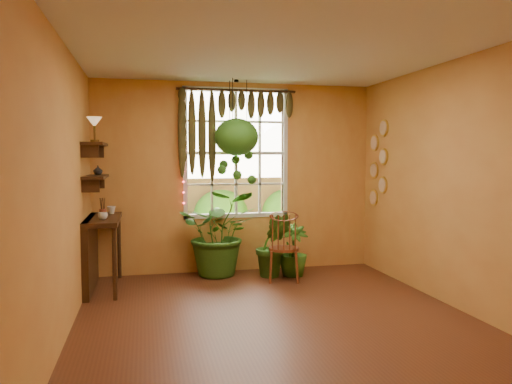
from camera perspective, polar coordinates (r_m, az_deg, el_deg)
floor at (r=5.23m, az=2.37°, el=-14.29°), size 4.50×4.50×0.00m
ceiling at (r=5.08m, az=2.46°, el=16.02°), size 4.50×4.50×0.00m
wall_back at (r=7.17m, az=-2.26°, el=1.67°), size 4.00×0.00×4.00m
wall_left at (r=4.86m, az=-21.01°, el=0.29°), size 0.00×4.50×4.50m
wall_right at (r=5.83m, az=21.78°, el=0.84°), size 0.00×4.50×4.50m
window at (r=7.20m, az=-2.31°, el=4.46°), size 1.52×0.10×1.86m
valance_vine at (r=7.09m, az=-2.83°, el=9.14°), size 1.70×0.12×1.10m
string_lights at (r=7.01m, az=-8.32°, el=4.84°), size 0.03×0.03×1.54m
wall_plates at (r=7.36m, az=13.79°, el=3.17°), size 0.04×0.32×1.10m
counter_ledge at (r=6.52m, az=-17.99°, el=-5.82°), size 0.40×1.20×0.90m
shelf_lower at (r=6.43m, az=-17.85°, el=1.65°), size 0.25×0.90×0.04m
shelf_upper at (r=6.43m, az=-17.93°, el=5.22°), size 0.25×0.90×0.04m
backyard at (r=11.78m, az=-5.17°, el=2.24°), size 14.00×10.00×12.00m
windsor_chair at (r=6.68m, az=3.20°, el=-7.47°), size 0.50×0.52×1.09m
potted_plant_left at (r=6.95m, az=-4.14°, el=-4.65°), size 1.21×1.09×1.19m
potted_plant_mid at (r=6.87m, az=1.99°, el=-6.07°), size 0.55×0.48×0.88m
potted_plant_right at (r=6.96m, az=4.26°, el=-6.61°), size 0.44×0.44×0.72m
hanging_basket at (r=6.88m, az=-2.25°, el=5.73°), size 0.60×0.60×1.45m
cup_a at (r=6.20m, az=-17.10°, el=-2.65°), size 0.13×0.13×0.09m
cup_b at (r=6.80m, az=-16.20°, el=-1.99°), size 0.14×0.14×0.10m
brush_jar at (r=6.45m, az=-17.11°, el=-1.72°), size 0.08×0.08×0.30m
shelf_vase at (r=6.68m, az=-17.62°, el=2.40°), size 0.13×0.13×0.12m
tiffany_lamp at (r=6.25m, az=-17.99°, el=7.44°), size 0.18×0.18×0.30m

